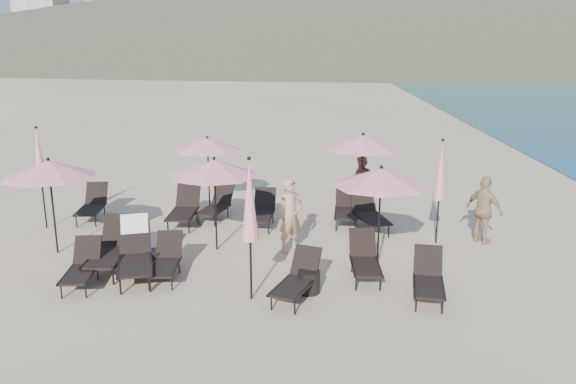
# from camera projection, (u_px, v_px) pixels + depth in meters

# --- Properties ---
(ground) EXTENTS (800.00, 800.00, 0.00)m
(ground) POSITION_uv_depth(u_px,v_px,m) (286.00, 286.00, 11.50)
(ground) COLOR #D6BA8C
(ground) RESTS_ON ground
(volcanic_headland) EXTENTS (690.00, 690.00, 55.00)m
(volcanic_headland) POSITION_uv_depth(u_px,v_px,m) (463.00, 7.00, 292.94)
(volcanic_headland) COLOR brown
(volcanic_headland) RESTS_ON ground
(hotel_skyline) EXTENTS (109.00, 82.00, 55.00)m
(hotel_skyline) POSITION_uv_depth(u_px,v_px,m) (134.00, 9.00, 273.93)
(hotel_skyline) COLOR beige
(hotel_skyline) RESTS_ON ground
(lounger_0) EXTENTS (0.77, 1.55, 0.85)m
(lounger_0) POSITION_uv_depth(u_px,v_px,m) (82.00, 266.00, 11.50)
(lounger_0) COLOR black
(lounger_0) RESTS_ON ground
(lounger_1) EXTENTS (1.20, 1.98, 1.16)m
(lounger_1) POSITION_uv_depth(u_px,v_px,m) (135.00, 251.00, 11.92)
(lounger_1) COLOR black
(lounger_1) RESTS_ON ground
(lounger_2) EXTENTS (0.69, 1.52, 0.85)m
(lounger_2) POSITION_uv_depth(u_px,v_px,m) (166.00, 260.00, 11.86)
(lounger_2) COLOR black
(lounger_2) RESTS_ON ground
(lounger_3) EXTENTS (1.02, 1.60, 0.86)m
(lounger_3) POSITION_uv_depth(u_px,v_px,m) (297.00, 278.00, 10.87)
(lounger_3) COLOR black
(lounger_3) RESTS_ON ground
(lounger_4) EXTENTS (0.65, 1.56, 0.88)m
(lounger_4) POSITION_uv_depth(u_px,v_px,m) (365.00, 258.00, 11.88)
(lounger_4) COLOR black
(lounger_4) RESTS_ON ground
(lounger_5) EXTENTS (0.76, 1.56, 0.86)m
(lounger_5) POSITION_uv_depth(u_px,v_px,m) (429.00, 278.00, 10.89)
(lounger_5) COLOR black
(lounger_5) RESTS_ON ground
(lounger_6) EXTENTS (0.84, 1.69, 0.93)m
(lounger_6) POSITION_uv_depth(u_px,v_px,m) (92.00, 204.00, 15.96)
(lounger_6) COLOR black
(lounger_6) RESTS_ON ground
(lounger_7) EXTENTS (0.73, 1.79, 1.02)m
(lounger_7) POSITION_uv_depth(u_px,v_px,m) (185.00, 208.00, 15.47)
(lounger_7) COLOR black
(lounger_7) RESTS_ON ground
(lounger_8) EXTENTS (0.90, 1.61, 0.87)m
(lounger_8) POSITION_uv_depth(u_px,v_px,m) (217.00, 205.00, 16.01)
(lounger_8) COLOR black
(lounger_8) RESTS_ON ground
(lounger_9) EXTENTS (0.65, 1.61, 0.92)m
(lounger_9) POSITION_uv_depth(u_px,v_px,m) (263.00, 210.00, 15.38)
(lounger_9) COLOR black
(lounger_9) RESTS_ON ground
(lounger_10) EXTENTS (0.70, 1.68, 0.95)m
(lounger_10) POSITION_uv_depth(u_px,v_px,m) (346.00, 207.00, 15.60)
(lounger_10) COLOR black
(lounger_10) RESTS_ON ground
(lounger_11) EXTENTS (1.09, 1.87, 1.01)m
(lounger_11) POSITION_uv_depth(u_px,v_px,m) (368.00, 212.00, 15.09)
(lounger_11) COLOR black
(lounger_11) RESTS_ON ground
(lounger_12) EXTENTS (0.81, 1.86, 1.05)m
(lounger_12) POSITION_uv_depth(u_px,v_px,m) (111.00, 248.00, 12.28)
(lounger_12) COLOR black
(lounger_12) RESTS_ON ground
(umbrella_open_0) EXTENTS (2.15, 2.15, 2.31)m
(umbrella_open_0) POSITION_uv_depth(u_px,v_px,m) (49.00, 169.00, 12.89)
(umbrella_open_0) COLOR black
(umbrella_open_0) RESTS_ON ground
(umbrella_open_1) EXTENTS (2.13, 2.13, 2.29)m
(umbrella_open_1) POSITION_uv_depth(u_px,v_px,m) (214.00, 168.00, 13.11)
(umbrella_open_1) COLOR black
(umbrella_open_1) RESTS_ON ground
(umbrella_open_2) EXTENTS (2.13, 2.13, 2.29)m
(umbrella_open_2) POSITION_uv_depth(u_px,v_px,m) (381.00, 177.00, 12.12)
(umbrella_open_2) COLOR black
(umbrella_open_2) RESTS_ON ground
(umbrella_open_3) EXTENTS (2.06, 2.06, 2.22)m
(umbrella_open_3) POSITION_uv_depth(u_px,v_px,m) (208.00, 144.00, 16.73)
(umbrella_open_3) COLOR black
(umbrella_open_3) RESTS_ON ground
(umbrella_open_4) EXTENTS (2.25, 2.25, 2.42)m
(umbrella_open_4) POSITION_uv_depth(u_px,v_px,m) (363.00, 142.00, 15.99)
(umbrella_open_4) COLOR black
(umbrella_open_4) RESTS_ON ground
(umbrella_closed_0) EXTENTS (0.33, 0.33, 2.82)m
(umbrella_closed_0) POSITION_uv_depth(u_px,v_px,m) (250.00, 202.00, 10.43)
(umbrella_closed_0) COLOR black
(umbrella_closed_0) RESTS_ON ground
(umbrella_closed_1) EXTENTS (0.31, 0.31, 2.64)m
(umbrella_closed_1) POSITION_uv_depth(u_px,v_px,m) (441.00, 171.00, 13.61)
(umbrella_closed_1) COLOR black
(umbrella_closed_1) RESTS_ON ground
(umbrella_closed_2) EXTENTS (0.32, 0.32, 2.78)m
(umbrella_closed_2) POSITION_uv_depth(u_px,v_px,m) (39.00, 158.00, 14.80)
(umbrella_closed_2) COLOR black
(umbrella_closed_2) RESTS_ON ground
(side_table_0) EXTENTS (0.44, 0.44, 0.42)m
(side_table_0) POSITION_uv_depth(u_px,v_px,m) (157.00, 259.00, 12.38)
(side_table_0) COLOR black
(side_table_0) RESTS_ON ground
(side_table_1) EXTENTS (0.45, 0.45, 0.46)m
(side_table_1) POSITION_uv_depth(u_px,v_px,m) (309.00, 282.00, 11.14)
(side_table_1) COLOR black
(side_table_1) RESTS_ON ground
(beachgoer_a) EXTENTS (0.77, 0.75, 1.79)m
(beachgoer_a) POSITION_uv_depth(u_px,v_px,m) (290.00, 216.00, 13.27)
(beachgoer_a) COLOR tan
(beachgoer_a) RESTS_ON ground
(beachgoer_b) EXTENTS (0.89, 0.94, 1.54)m
(beachgoer_b) POSITION_uv_depth(u_px,v_px,m) (362.00, 181.00, 17.28)
(beachgoer_b) COLOR #99624F
(beachgoer_b) RESTS_ON ground
(beachgoer_c) EXTENTS (0.97, 1.01, 1.69)m
(beachgoer_c) POSITION_uv_depth(u_px,v_px,m) (484.00, 210.00, 13.89)
(beachgoer_c) COLOR tan
(beachgoer_c) RESTS_ON ground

